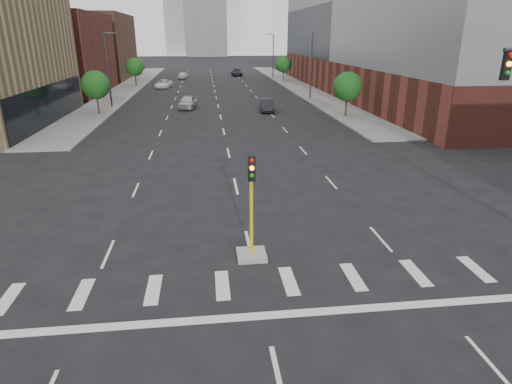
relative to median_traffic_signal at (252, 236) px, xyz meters
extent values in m
cube|color=gray|center=(-15.00, 65.03, -0.90)|extent=(5.00, 92.00, 0.15)
cube|color=gray|center=(15.00, 65.03, -0.90)|extent=(5.00, 92.00, 0.15)
cube|color=brown|center=(-27.50, 57.03, 5.03)|extent=(20.00, 22.00, 12.00)
cube|color=brown|center=(-27.50, 83.03, 5.53)|extent=(20.00, 24.00, 13.00)
cube|color=brown|center=(29.50, 51.03, 1.53)|extent=(24.00, 70.00, 5.00)
cube|color=slate|center=(29.50, 51.03, 12.53)|extent=(24.00, 70.00, 17.00)
cube|color=slate|center=(0.00, 191.03, 21.03)|extent=(18.00, 18.00, 44.00)
cube|color=#999993|center=(0.00, 0.03, -0.87)|extent=(1.20, 1.20, 0.20)
cylinder|color=gold|center=(0.00, 0.03, 0.83)|extent=(0.14, 0.14, 3.20)
cube|color=black|center=(0.00, -0.15, 2.93)|extent=(0.28, 0.18, 1.00)
sphere|color=red|center=(0.00, -0.25, 3.28)|extent=(0.18, 0.18, 0.18)
sphere|color=orange|center=(0.00, -0.25, 2.98)|extent=(0.18, 0.18, 0.18)
sphere|color=#0C7F19|center=(0.00, -0.25, 2.68)|extent=(0.18, 0.18, 0.18)
cube|color=black|center=(8.70, -1.47, 6.73)|extent=(0.28, 0.18, 1.00)
sphere|color=red|center=(8.70, -1.59, 7.08)|extent=(0.18, 0.18, 0.18)
sphere|color=orange|center=(8.70, -1.59, 6.78)|extent=(0.18, 0.18, 0.18)
sphere|color=#0C7F19|center=(8.70, -1.59, 6.48)|extent=(0.18, 0.18, 0.18)
cylinder|color=#2D2D30|center=(13.50, 46.03, 3.53)|extent=(0.20, 0.20, 9.00)
cube|color=#2D2D30|center=(12.70, 46.03, 8.03)|extent=(1.40, 0.22, 0.15)
cylinder|color=#2D2D30|center=(13.50, 81.03, 3.53)|extent=(0.20, 0.20, 9.00)
cube|color=#2D2D30|center=(12.70, 81.03, 8.03)|extent=(1.40, 0.22, 0.15)
cylinder|color=#2D2D30|center=(-13.50, 41.03, 3.53)|extent=(0.20, 0.20, 9.00)
cube|color=#2D2D30|center=(-12.70, 41.03, 8.03)|extent=(1.40, 0.22, 0.15)
cylinder|color=#382619|center=(-14.00, 36.03, 0.05)|extent=(0.20, 0.20, 1.75)
sphere|color=#134817|center=(-14.00, 36.03, 2.43)|extent=(3.20, 3.20, 3.20)
cylinder|color=#382619|center=(-14.00, 66.03, 0.05)|extent=(0.20, 0.20, 1.75)
sphere|color=#134817|center=(-14.00, 66.03, 2.43)|extent=(3.20, 3.20, 3.20)
cylinder|color=#382619|center=(14.00, 31.03, 0.05)|extent=(0.20, 0.20, 1.75)
sphere|color=#134817|center=(14.00, 31.03, 2.43)|extent=(3.20, 3.20, 3.20)
cylinder|color=#382619|center=(14.00, 71.03, 0.05)|extent=(0.20, 0.20, 1.75)
sphere|color=#134817|center=(14.00, 71.03, 2.43)|extent=(3.20, 3.20, 3.20)
imported|color=#B4B4B9|center=(-3.86, 39.51, -0.17)|extent=(2.56, 4.94, 1.61)
imported|color=black|center=(5.74, 36.04, -0.24)|extent=(1.93, 4.57, 1.47)
imported|color=white|center=(-8.82, 62.90, -0.27)|extent=(2.96, 5.33, 1.41)
imported|color=black|center=(5.79, 85.57, -0.18)|extent=(2.37, 5.53, 1.59)
imported|color=silver|center=(-6.18, 79.54, -0.26)|extent=(2.37, 4.41, 1.42)
camera|label=1|loc=(-1.66, -15.65, 7.68)|focal=30.00mm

